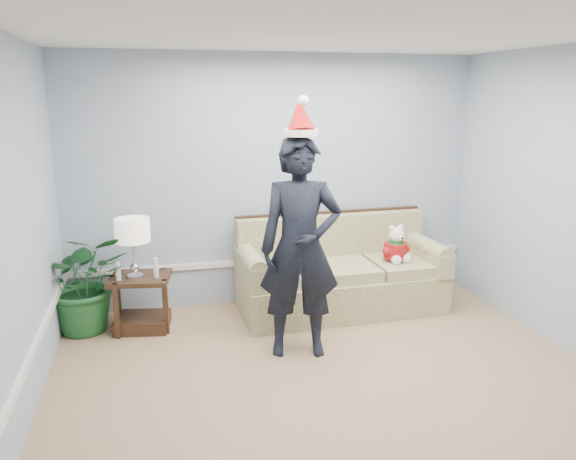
% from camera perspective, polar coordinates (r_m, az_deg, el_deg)
% --- Properties ---
extents(room_shell, '(4.54, 5.04, 2.74)m').
position_cam_1_polar(room_shell, '(3.78, 7.18, -0.62)').
color(room_shell, tan).
rests_on(room_shell, ground).
extents(wainscot_trim, '(4.49, 4.99, 0.06)m').
position_cam_1_polar(wainscot_trim, '(4.94, -11.24, -8.28)').
color(wainscot_trim, white).
rests_on(wainscot_trim, room_shell).
extents(sofa, '(2.17, 0.97, 1.00)m').
position_cam_1_polar(sofa, '(6.10, 5.20, -4.70)').
color(sofa, '#54602D').
rests_on(sofa, room_shell).
extents(side_table, '(0.64, 0.57, 0.55)m').
position_cam_1_polar(side_table, '(5.78, -14.63, -7.69)').
color(side_table, '#3B2815').
rests_on(side_table, room_shell).
extents(table_lamp, '(0.33, 0.33, 0.59)m').
position_cam_1_polar(table_lamp, '(5.51, -15.52, -0.27)').
color(table_lamp, silver).
rests_on(table_lamp, side_table).
extents(candle_pair, '(0.40, 0.05, 0.20)m').
position_cam_1_polar(candle_pair, '(5.56, -15.08, -3.92)').
color(candle_pair, silver).
rests_on(candle_pair, side_table).
extents(houseplant, '(0.93, 0.82, 1.01)m').
position_cam_1_polar(houseplant, '(5.80, -19.90, -4.94)').
color(houseplant, '#1B5627').
rests_on(houseplant, room_shell).
extents(man, '(0.78, 0.59, 1.94)m').
position_cam_1_polar(man, '(4.87, 1.26, -1.85)').
color(man, black).
rests_on(man, room_shell).
extents(santa_hat, '(0.30, 0.34, 0.34)m').
position_cam_1_polar(santa_hat, '(4.71, 1.28, 11.28)').
color(santa_hat, white).
rests_on(santa_hat, man).
extents(teddy_bear, '(0.30, 0.31, 0.41)m').
position_cam_1_polar(teddy_bear, '(6.09, 10.89, -1.83)').
color(teddy_bear, white).
rests_on(teddy_bear, sofa).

